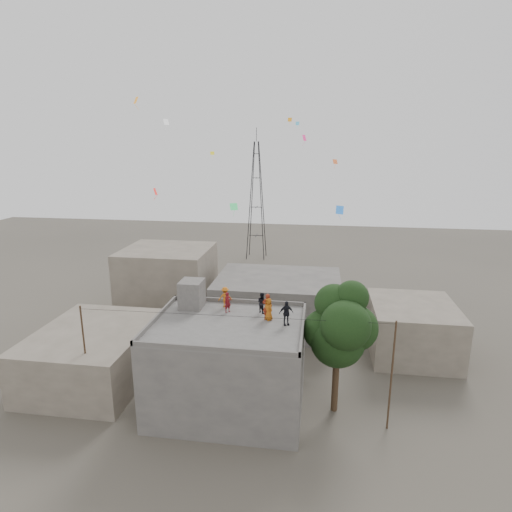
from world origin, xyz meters
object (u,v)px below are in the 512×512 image
(transmission_tower, at_px, (256,201))
(person_red_adult, at_px, (267,306))
(tree, at_px, (341,327))
(person_dark_adult, at_px, (286,313))
(stair_head_box, at_px, (192,294))

(transmission_tower, height_order, person_red_adult, transmission_tower)
(tree, bearing_deg, person_dark_adult, -176.93)
(tree, distance_m, transmission_tower, 41.12)
(stair_head_box, bearing_deg, transmission_tower, 91.23)
(tree, relative_size, person_red_adult, 5.01)
(transmission_tower, bearing_deg, person_red_adult, -80.52)
(tree, bearing_deg, stair_head_box, 169.26)
(stair_head_box, relative_size, person_red_adult, 1.10)
(person_dark_adult, bearing_deg, tree, -18.82)
(person_dark_adult, bearing_deg, stair_head_box, 140.74)
(tree, distance_m, person_dark_adult, 3.65)
(tree, bearing_deg, person_red_adult, 173.06)
(stair_head_box, xyz_separation_m, transmission_tower, (-0.80, 37.40, 1.97))
(person_red_adult, bearing_deg, stair_head_box, -20.24)
(tree, relative_size, person_dark_adult, 5.53)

